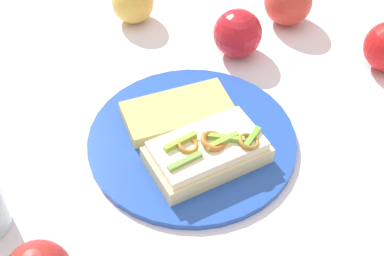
# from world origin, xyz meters

# --- Properties ---
(ground_plane) EXTENTS (2.00, 2.00, 0.00)m
(ground_plane) POSITION_xyz_m (0.00, 0.00, 0.00)
(ground_plane) COLOR white
(ground_plane) RESTS_ON ground
(plate) EXTENTS (0.30, 0.30, 0.01)m
(plate) POSITION_xyz_m (0.00, 0.00, 0.01)
(plate) COLOR #244CB1
(plate) RESTS_ON ground_plane
(sandwich) EXTENTS (0.16, 0.10, 0.05)m
(sandwich) POSITION_xyz_m (-0.00, 0.05, 0.03)
(sandwich) COLOR beige
(sandwich) RESTS_ON plate
(bread_slice_side) EXTENTS (0.16, 0.09, 0.02)m
(bread_slice_side) POSITION_xyz_m (0.00, -0.05, 0.02)
(bread_slice_side) COLOR tan
(bread_slice_side) RESTS_ON plate
(apple_0) EXTENTS (0.11, 0.11, 0.08)m
(apple_0) POSITION_xyz_m (-0.15, -0.15, 0.04)
(apple_0) COLOR red
(apple_0) RESTS_ON ground_plane
(apple_2) EXTENTS (0.10, 0.10, 0.07)m
(apple_2) POSITION_xyz_m (-0.03, -0.31, 0.04)
(apple_2) COLOR gold
(apple_2) RESTS_ON ground_plane
(apple_4) EXTENTS (0.11, 0.11, 0.08)m
(apple_4) POSITION_xyz_m (-0.28, -0.19, 0.04)
(apple_4) COLOR red
(apple_4) RESTS_ON ground_plane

